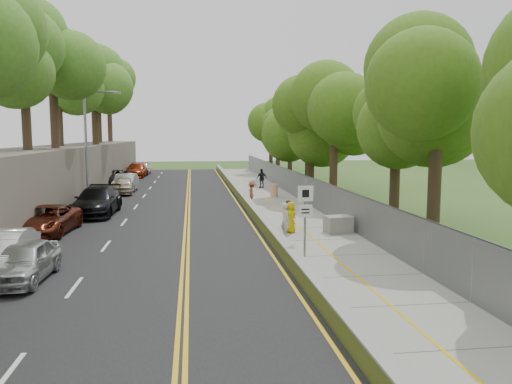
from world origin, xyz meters
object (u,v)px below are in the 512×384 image
at_px(signpost, 305,209).
at_px(painter_0, 291,217).
at_px(car_0, 24,261).
at_px(person_far, 262,178).
at_px(construction_barrel, 274,190).
at_px(car_2, 47,220).
at_px(concrete_block, 338,224).
at_px(streetlight, 89,138).

distance_m(signpost, painter_0, 5.02).
bearing_deg(car_0, signpost, 13.92).
bearing_deg(person_far, construction_barrel, 72.83).
height_order(car_2, person_far, person_far).
relative_size(concrete_block, person_far, 0.71).
bearing_deg(painter_0, car_0, 118.50).
xyz_separation_m(concrete_block, person_far, (-0.86, 21.11, 0.46)).
relative_size(streetlight, signpost, 2.58).
relative_size(signpost, painter_0, 1.99).
xyz_separation_m(car_0, car_2, (-1.52, 8.18, 0.02)).
bearing_deg(car_0, concrete_block, 29.72).
bearing_deg(signpost, streetlight, 124.08).
bearing_deg(construction_barrel, streetlight, -170.74).
bearing_deg(concrete_block, construction_barrel, 93.09).
bearing_deg(concrete_block, car_0, -152.74).
distance_m(concrete_block, car_0, 14.39).
distance_m(streetlight, concrete_block, 19.39).
bearing_deg(car_2, painter_0, -1.90).
bearing_deg(signpost, person_far, 85.82).
height_order(signpost, car_0, signpost).
xyz_separation_m(streetlight, person_far, (13.39, 8.65, -3.71)).
bearing_deg(car_0, streetlight, 96.85).
xyz_separation_m(construction_barrel, car_2, (-13.52, -13.07, 0.19)).
xyz_separation_m(streetlight, car_2, (-0.06, -10.88, -3.90)).
distance_m(signpost, car_0, 10.33).
height_order(construction_barrel, car_2, car_2).
relative_size(construction_barrel, car_0, 0.25).
bearing_deg(construction_barrel, car_0, -119.46).
distance_m(concrete_block, person_far, 21.13).
relative_size(car_2, person_far, 2.84).
bearing_deg(signpost, painter_0, 85.31).
distance_m(streetlight, car_2, 11.56).
height_order(construction_barrel, painter_0, painter_0).
distance_m(car_0, person_far, 30.16).
bearing_deg(concrete_block, car_2, 173.68).
bearing_deg(streetlight, car_0, -85.61).
xyz_separation_m(construction_barrel, person_far, (-0.07, 6.45, 0.38)).
bearing_deg(car_2, car_0, -75.33).
xyz_separation_m(signpost, concrete_block, (2.74, 4.55, -1.49)).
distance_m(signpost, car_2, 13.16).
height_order(construction_barrel, person_far, person_far).
height_order(car_0, person_far, person_far).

